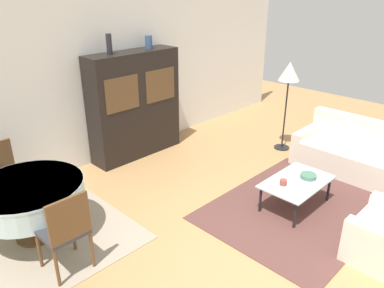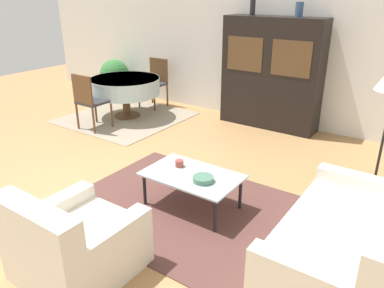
{
  "view_description": "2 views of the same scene",
  "coord_description": "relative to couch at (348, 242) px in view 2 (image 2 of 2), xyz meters",
  "views": [
    {
      "loc": [
        -2.95,
        -1.71,
        2.87
      ],
      "look_at": [
        0.2,
        1.4,
        0.95
      ],
      "focal_mm": 35.0,
      "sensor_mm": 36.0,
      "label": 1
    },
    {
      "loc": [
        3.24,
        -2.53,
        2.23
      ],
      "look_at": [
        1.21,
        0.4,
        0.75
      ],
      "focal_mm": 35.0,
      "sensor_mm": 36.0,
      "label": 2
    }
  ],
  "objects": [
    {
      "name": "couch",
      "position": [
        0.0,
        0.0,
        0.0
      ],
      "size": [
        0.91,
        1.73,
        0.82
      ],
      "rotation": [
        0.0,
        0.0,
        1.57
      ],
      "color": "silver",
      "rests_on": "ground_plane"
    },
    {
      "name": "area_rug",
      "position": [
        -1.65,
        0.03,
        -0.29
      ],
      "size": [
        2.57,
        1.91,
        0.01
      ],
      "color": "brown",
      "rests_on": "ground_plane"
    },
    {
      "name": "ground_plane",
      "position": [
        -2.85,
        -0.31,
        -0.29
      ],
      "size": [
        14.0,
        14.0,
        0.0
      ],
      "primitive_type": "plane",
      "color": "tan"
    },
    {
      "name": "potted_plant",
      "position": [
        -5.64,
        2.87,
        0.2
      ],
      "size": [
        0.63,
        0.63,
        0.83
      ],
      "color": "beige",
      "rests_on": "ground_plane"
    },
    {
      "name": "vase_tall",
      "position": [
        -2.5,
        3.05,
        1.7
      ],
      "size": [
        0.09,
        0.09,
        0.32
      ],
      "color": "#232328",
      "rests_on": "display_cabinet"
    },
    {
      "name": "display_cabinet",
      "position": [
        -2.08,
        3.05,
        0.63
      ],
      "size": [
        1.67,
        0.46,
        1.83
      ],
      "color": "black",
      "rests_on": "ground_plane"
    },
    {
      "name": "dining_table",
      "position": [
        -4.46,
        1.99,
        0.29
      ],
      "size": [
        1.27,
        1.27,
        0.72
      ],
      "color": "brown",
      "rests_on": "dining_rug"
    },
    {
      "name": "bowl",
      "position": [
        -1.46,
        0.03,
        0.14
      ],
      "size": [
        0.22,
        0.22,
        0.06
      ],
      "color": "#4C7A60",
      "rests_on": "coffee_table"
    },
    {
      "name": "wall_back",
      "position": [
        -2.85,
        3.32,
        1.06
      ],
      "size": [
        10.0,
        0.06,
        2.7
      ],
      "color": "white",
      "rests_on": "ground_plane"
    },
    {
      "name": "dining_rug",
      "position": [
        -4.44,
        1.93,
        -0.29
      ],
      "size": [
        2.0,
        2.04,
        0.01
      ],
      "color": "gray",
      "rests_on": "ground_plane"
    },
    {
      "name": "dining_chair_near",
      "position": [
        -4.46,
        1.13,
        0.26
      ],
      "size": [
        0.44,
        0.44,
        0.95
      ],
      "color": "brown",
      "rests_on": "dining_rug"
    },
    {
      "name": "armchair",
      "position": [
        -1.85,
        -1.33,
        0.0
      ],
      "size": [
        0.87,
        0.89,
        0.8
      ],
      "color": "silver",
      "rests_on": "ground_plane"
    },
    {
      "name": "vase_short",
      "position": [
        -1.71,
        3.05,
        1.65
      ],
      "size": [
        0.12,
        0.12,
        0.22
      ],
      "color": "#33517A",
      "rests_on": "display_cabinet"
    },
    {
      "name": "cup",
      "position": [
        -1.87,
        0.17,
        0.15
      ],
      "size": [
        0.09,
        0.09,
        0.08
      ],
      "color": "#9E4238",
      "rests_on": "coffee_table"
    },
    {
      "name": "coffee_table",
      "position": [
        -1.64,
        0.09,
        0.07
      ],
      "size": [
        1.02,
        0.65,
        0.39
      ],
      "color": "black",
      "rests_on": "area_rug"
    },
    {
      "name": "dining_chair_far",
      "position": [
        -4.46,
        2.85,
        0.26
      ],
      "size": [
        0.44,
        0.44,
        0.95
      ],
      "rotation": [
        0.0,
        0.0,
        3.14
      ],
      "color": "brown",
      "rests_on": "dining_rug"
    }
  ]
}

